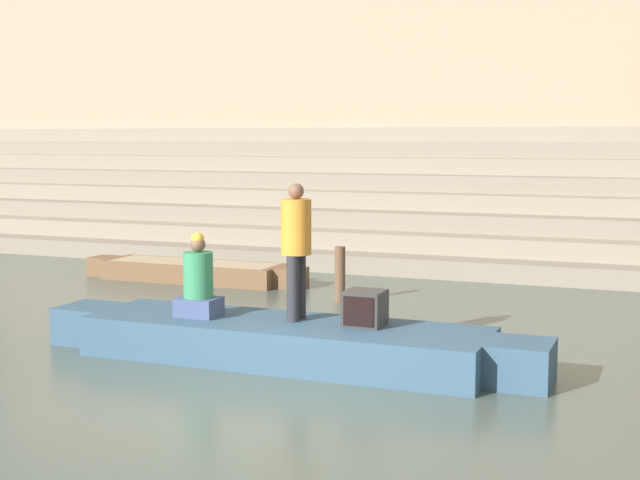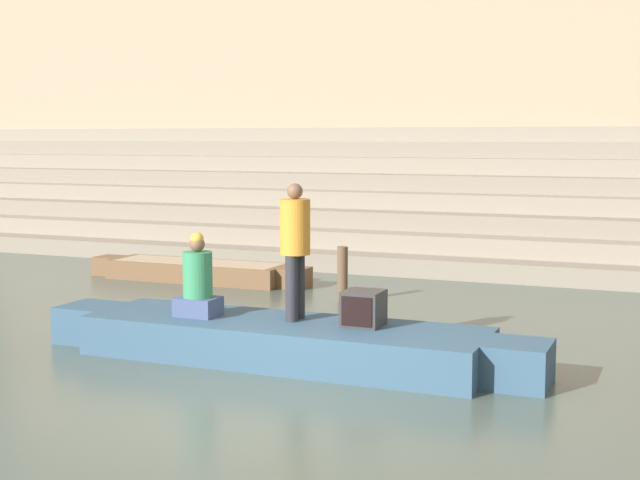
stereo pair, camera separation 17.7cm
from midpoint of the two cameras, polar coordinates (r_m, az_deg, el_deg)
The scene contains 9 objects.
ground_plane at distance 9.15m, azimuth -5.05°, elevation -11.17°, with size 120.00×120.00×0.00m, color #47544C.
ghat_steps at distance 21.37m, azimuth 11.16°, elevation 1.87°, with size 36.00×6.24×3.06m.
back_wall at distance 24.13m, azimuth 12.62°, elevation 10.46°, with size 34.20×1.28×9.03m.
rowboat_main at distance 11.22m, azimuth -2.76°, elevation -6.42°, with size 6.57×1.55×0.50m.
person_standing at distance 11.12m, azimuth -1.99°, elevation -0.14°, with size 0.38×0.38×1.72m.
person_rowing at distance 11.54m, azimuth -8.23°, elevation -2.78°, with size 0.53×0.42×1.08m.
tv_set at distance 10.89m, azimuth 2.42°, elevation -4.38°, with size 0.47×0.48×0.43m.
moored_boat_shore at distance 17.58m, azimuth -8.37°, elevation -1.96°, with size 4.66×1.03×0.37m.
mooring_post at distance 15.09m, azimuth 0.95°, elevation -2.23°, with size 0.18×0.18×0.96m, color brown.
Camera 1 is at (3.90, -7.79, 2.78)m, focal length 50.00 mm.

